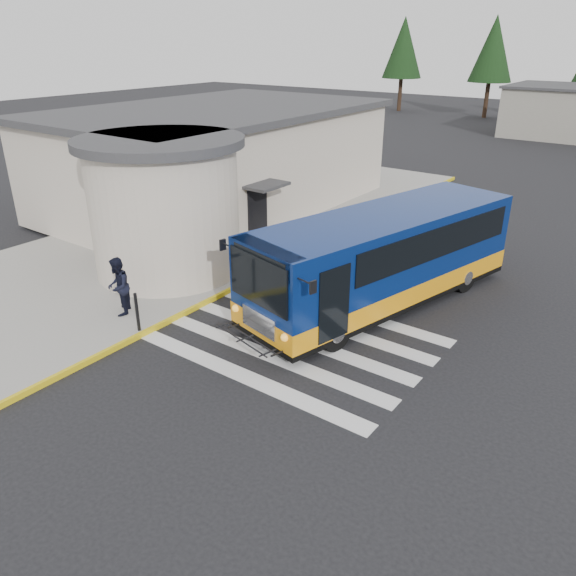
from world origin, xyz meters
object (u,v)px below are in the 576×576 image
Objects in this scene: pedestrian_a at (153,268)px; pedestrian_b at (118,287)px; transit_bus at (382,262)px; bollard at (137,312)px.

pedestrian_a is 1.00× the size of pedestrian_b.
transit_bus is at bearing 94.49° from pedestrian_b.
pedestrian_b is 1.40m from bollard.
transit_bus is at bearing 52.87° from bollard.
pedestrian_b is at bearing -122.21° from transit_bus.
bollard is (-4.66, -6.16, -0.70)m from transit_bus.
pedestrian_a reaches higher than bollard.
transit_bus is 9.26× the size of bollard.
bollard is (1.59, -2.02, -0.32)m from pedestrian_a.
transit_bus reaches higher than pedestrian_b.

